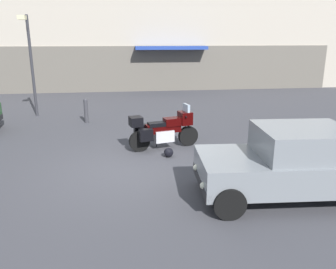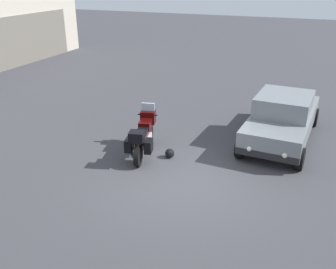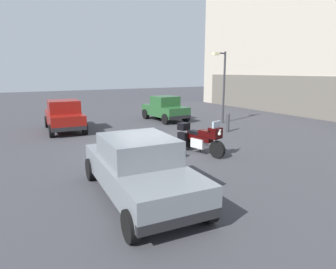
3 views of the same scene
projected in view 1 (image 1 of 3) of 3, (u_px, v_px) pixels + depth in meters
name	position (u px, v px, depth m)	size (l,w,h in m)	color
ground_plane	(131.00, 170.00, 9.02)	(80.00, 80.00, 0.00)	#38383D
motorcycle	(163.00, 129.00, 10.57)	(2.23, 1.03, 1.36)	black
helmet	(169.00, 152.00, 9.94)	(0.28, 0.28, 0.28)	black
car_sedan_far	(303.00, 163.00, 7.34)	(4.65, 2.15, 1.56)	slate
streetlamp_curbside	(30.00, 55.00, 14.29)	(0.28, 0.94, 4.25)	#2D2D33
bollard_curbside	(86.00, 110.00, 13.81)	(0.16, 0.16, 1.00)	#333338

